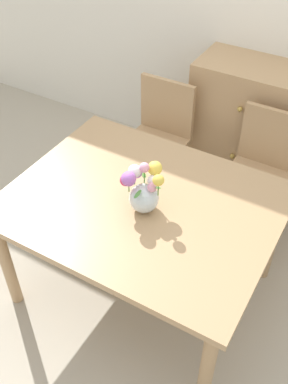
# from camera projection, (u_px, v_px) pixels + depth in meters

# --- Properties ---
(ground_plane) EXTENTS (12.00, 12.00, 0.00)m
(ground_plane) POSITION_uv_depth(u_px,v_px,m) (143.00, 286.00, 2.90)
(ground_plane) COLOR #B7AD99
(dining_table) EXTENTS (1.43, 1.13, 0.75)m
(dining_table) POSITION_uv_depth(u_px,v_px,m) (143.00, 212.00, 2.46)
(dining_table) COLOR tan
(dining_table) RESTS_ON ground_plane
(chair_left) EXTENTS (0.42, 0.42, 0.90)m
(chair_left) POSITION_uv_depth(u_px,v_px,m) (159.00, 133.00, 3.29)
(chair_left) COLOR tan
(chair_left) RESTS_ON ground_plane
(chair_right) EXTENTS (0.42, 0.42, 0.90)m
(chair_right) POSITION_uv_depth(u_px,v_px,m) (262.00, 167.00, 2.99)
(chair_right) COLOR tan
(chair_right) RESTS_ON ground_plane
(dresser) EXTENTS (1.40, 0.47, 1.00)m
(dresser) POSITION_uv_depth(u_px,v_px,m) (285.00, 139.00, 3.26)
(dresser) COLOR tan
(dresser) RESTS_ON ground_plane
(flower_vase) EXTENTS (0.23, 0.23, 0.27)m
(flower_vase) POSITION_uv_depth(u_px,v_px,m) (143.00, 189.00, 2.27)
(flower_vase) COLOR silver
(flower_vase) RESTS_ON dining_table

